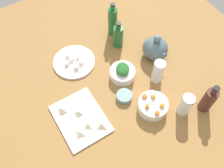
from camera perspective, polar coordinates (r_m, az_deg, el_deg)
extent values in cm
cube|color=olive|center=(135.70, 0.00, -1.43)|extent=(190.00, 190.00, 3.00)
cube|color=silver|center=(126.87, -7.38, -8.02)|extent=(29.32, 23.11, 1.00)
cylinder|color=white|center=(145.55, -8.88, 5.15)|extent=(24.51, 24.51, 1.20)
cylinder|color=white|center=(136.51, 2.44, 2.48)|extent=(14.03, 14.03, 5.64)
cylinder|color=white|center=(127.72, 9.50, -5.10)|extent=(15.44, 15.44, 6.10)
cylinder|color=#73969A|center=(130.48, 2.87, -2.88)|extent=(8.44, 8.44, 3.10)
ellipsoid|color=#4D6269|center=(144.80, 10.08, 8.24)|extent=(14.98, 14.65, 12.84)
sphere|color=slate|center=(138.76, 10.59, 10.36)|extent=(4.19, 4.19, 4.19)
cylinder|color=#4D6269|center=(140.85, 11.74, 6.91)|extent=(5.38, 2.00, 3.93)
cylinder|color=#205D28|center=(147.29, 1.43, 10.99)|extent=(5.99, 5.99, 14.58)
cylinder|color=#205D28|center=(141.06, 1.51, 13.35)|extent=(2.70, 2.70, 2.63)
cylinder|color=black|center=(139.71, 1.52, 13.90)|extent=(3.00, 3.00, 1.20)
cylinder|color=#4E2620|center=(131.33, 21.56, -3.60)|extent=(6.21, 6.21, 15.43)
cylinder|color=#4E2620|center=(123.67, 22.93, -1.55)|extent=(2.79, 2.79, 3.41)
cylinder|color=black|center=(121.83, 23.30, -1.01)|extent=(3.10, 3.10, 1.20)
cylinder|color=#22652C|center=(152.88, 0.13, 14.38)|extent=(5.62, 5.62, 18.83)
cylinder|color=#22652C|center=(145.47, 0.14, 17.46)|extent=(2.53, 2.53, 3.00)
cylinder|color=black|center=(144.10, 0.14, 18.09)|extent=(2.81, 2.81, 1.20)
cylinder|color=white|center=(126.97, 16.83, -4.73)|extent=(6.14, 6.14, 14.46)
cylinder|color=white|center=(133.81, 10.72, 2.87)|extent=(6.15, 6.15, 14.92)
cube|color=orange|center=(121.99, 10.57, -6.69)|extent=(2.15, 2.15, 1.80)
cube|color=orange|center=(125.85, 9.66, -2.88)|extent=(2.13, 2.13, 1.80)
cube|color=orange|center=(125.25, 7.68, -2.85)|extent=(2.04, 2.04, 1.80)
cube|color=orange|center=(124.24, 11.69, -4.97)|extent=(2.01, 2.01, 1.80)
cube|color=orange|center=(122.78, 8.28, -5.18)|extent=(2.52, 2.52, 1.80)
ellipsoid|color=#255F24|center=(132.87, 2.51, 3.54)|extent=(11.27, 10.54, 3.21)
cube|color=white|center=(145.17, -7.98, 6.25)|extent=(3.11, 3.11, 2.20)
cube|color=silver|center=(144.88, -9.47, 5.79)|extent=(2.73, 2.73, 2.20)
cube|color=#F4E3CB|center=(140.91, -8.36, 3.89)|extent=(2.45, 2.45, 2.20)
cube|color=#EEF0CC|center=(142.54, -7.25, 5.01)|extent=(2.88, 2.88, 2.20)
cube|color=white|center=(143.34, -10.46, 4.73)|extent=(3.00, 3.00, 2.20)
cube|color=white|center=(146.92, -10.29, 6.62)|extent=(3.08, 3.08, 2.20)
pyramid|color=beige|center=(123.43, -5.66, -9.46)|extent=(5.69, 5.33, 2.17)
pyramid|color=beige|center=(126.22, -7.78, -6.68)|extent=(5.54, 5.53, 2.78)
pyramid|color=beige|center=(122.28, -7.52, -11.21)|extent=(7.12, 6.97, 2.36)
pyramid|color=beige|center=(128.21, -11.60, -5.95)|extent=(5.97, 5.95, 3.03)
pyramid|color=beige|center=(122.85, -2.42, -9.43)|extent=(6.51, 5.98, 2.45)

